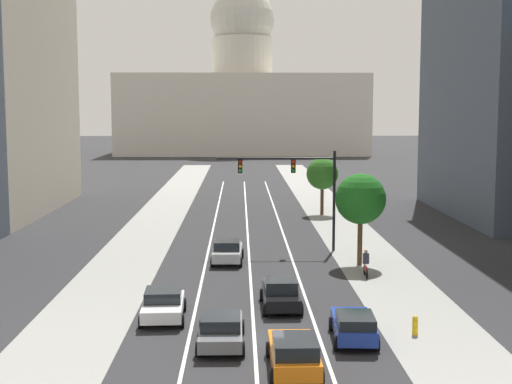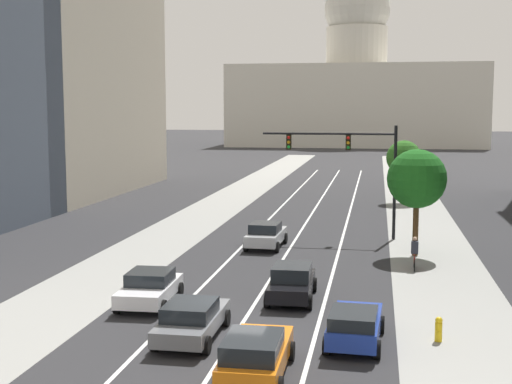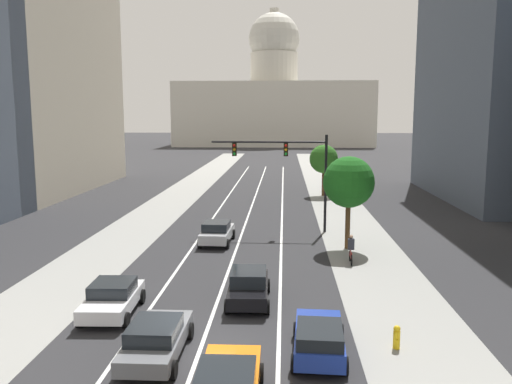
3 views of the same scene
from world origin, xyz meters
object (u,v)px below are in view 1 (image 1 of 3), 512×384
object	(u,v)px
car_gray	(221,329)
street_tree_mid_right	(322,174)
traffic_signal_mast	(298,179)
car_white	(163,304)
street_tree_near_right	(361,199)
car_black	(281,293)
fire_hydrant	(415,325)
car_blue	(354,325)
cyclist	(366,264)
car_orange	(294,353)
car_silver	(228,251)
capitol_building	(242,101)

from	to	relation	value
car_gray	street_tree_mid_right	size ratio (longest dim) A/B	0.84
car_gray	traffic_signal_mast	bearing A→B (deg)	-13.39
car_white	street_tree_near_right	distance (m)	17.09
car_black	car_gray	bearing A→B (deg)	152.21
fire_hydrant	car_blue	bearing A→B (deg)	-163.08
street_tree_near_right	car_gray	bearing A→B (deg)	-118.33
cyclist	traffic_signal_mast	bearing A→B (deg)	24.44
traffic_signal_mast	street_tree_mid_right	world-z (taller)	traffic_signal_mast
car_white	car_gray	bearing A→B (deg)	-146.33
cyclist	car_orange	bearing A→B (deg)	162.64
car_gray	car_black	bearing A→B (deg)	-26.49
car_gray	fire_hydrant	distance (m)	8.82
street_tree_mid_right	car_white	bearing A→B (deg)	-108.53
car_blue	street_tree_near_right	bearing A→B (deg)	-7.40
car_blue	car_white	world-z (taller)	car_white
car_silver	fire_hydrant	world-z (taller)	car_silver
car_black	fire_hydrant	distance (m)	7.46
car_gray	car_orange	world-z (taller)	car_orange
capitol_building	car_orange	distance (m)	137.93
car_silver	traffic_signal_mast	world-z (taller)	traffic_signal_mast
car_blue	traffic_signal_mast	bearing A→B (deg)	5.19
car_silver	cyclist	xyz separation A→B (m)	(8.45, -4.47, 0.07)
capitol_building	car_orange	xyz separation A→B (m)	(1.46, -137.47, -11.09)
fire_hydrant	cyclist	size ratio (longest dim) A/B	0.53
car_gray	car_orange	distance (m)	4.42
car_black	car_white	world-z (taller)	car_black
car_silver	street_tree_near_right	world-z (taller)	street_tree_near_right
traffic_signal_mast	car_black	bearing A→B (deg)	-97.77
car_blue	fire_hydrant	distance (m)	3.08
capitol_building	cyclist	world-z (taller)	capitol_building
fire_hydrant	cyclist	xyz separation A→B (m)	(-0.29, 11.33, 0.39)
car_white	capitol_building	bearing A→B (deg)	-4.18
car_silver	traffic_signal_mast	distance (m)	7.71
cyclist	car_black	bearing A→B (deg)	142.23
capitol_building	car_black	size ratio (longest dim) A/B	12.53
car_blue	fire_hydrant	bearing A→B (deg)	-70.23
car_blue	cyclist	distance (m)	12.51
car_silver	capitol_building	bearing A→B (deg)	1.27
car_black	street_tree_near_right	size ratio (longest dim) A/B	0.73
car_silver	car_blue	distance (m)	17.68
car_blue	car_orange	xyz separation A→B (m)	(-2.90, -3.63, 0.04)
street_tree_near_right	street_tree_mid_right	world-z (taller)	street_tree_near_right
car_blue	car_gray	size ratio (longest dim) A/B	0.90
cyclist	street_tree_mid_right	world-z (taller)	street_tree_mid_right
car_gray	car_black	distance (m)	6.53
car_gray	street_tree_near_right	world-z (taller)	street_tree_near_right
car_blue	car_black	world-z (taller)	car_black
capitol_building	street_tree_mid_right	bearing A→B (deg)	-85.63
car_blue	street_tree_mid_right	bearing A→B (deg)	-1.51
fire_hydrant	street_tree_mid_right	size ratio (longest dim) A/B	0.17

